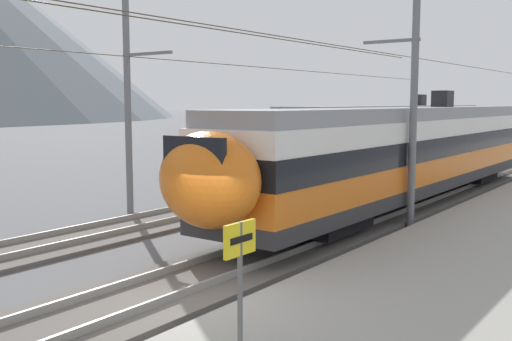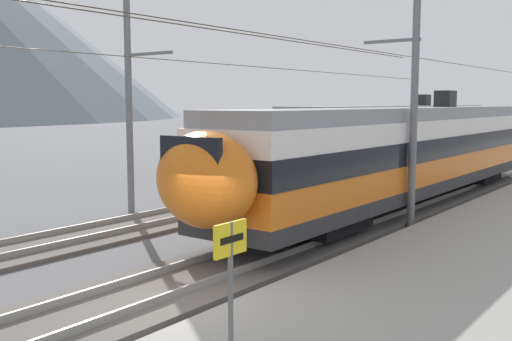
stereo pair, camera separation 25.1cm
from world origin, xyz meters
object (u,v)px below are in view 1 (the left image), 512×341
(train_near_platform, at_px, (405,150))
(platform_sign, at_px, (240,258))
(train_far_track, at_px, (392,133))
(catenary_mast_far_side, at_px, (130,93))
(catenary_mast_mid, at_px, (410,107))

(train_near_platform, relative_size, platform_sign, 12.17)
(train_far_track, relative_size, catenary_mast_far_side, 0.58)
(train_far_track, relative_size, platform_sign, 12.22)
(platform_sign, bearing_deg, train_near_platform, 13.49)
(train_near_platform, xyz_separation_m, catenary_mast_mid, (-3.39, -1.51, 1.68))
(train_far_track, bearing_deg, catenary_mast_far_side, 174.10)
(catenary_mast_far_side, bearing_deg, platform_sign, -125.32)
(train_near_platform, distance_m, train_far_track, 12.87)
(train_far_track, xyz_separation_m, catenary_mast_mid, (-15.01, -7.05, 1.68))
(train_far_track, distance_m, platform_sign, 28.07)
(train_near_platform, distance_m, platform_sign, 15.35)
(train_near_platform, bearing_deg, train_far_track, 25.49)
(catenary_mast_far_side, bearing_deg, catenary_mast_mid, -67.65)
(train_far_track, bearing_deg, platform_sign, -161.04)
(train_far_track, bearing_deg, train_near_platform, -154.51)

